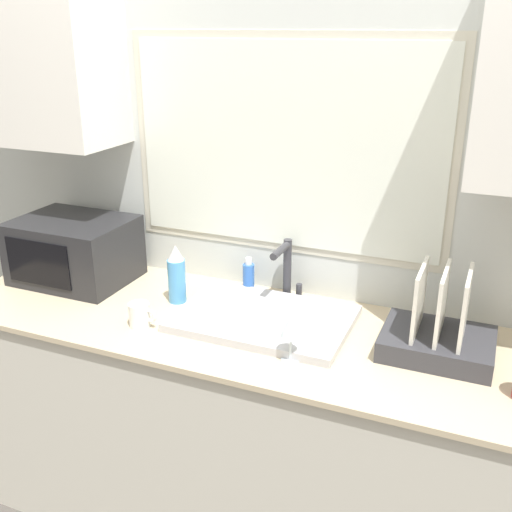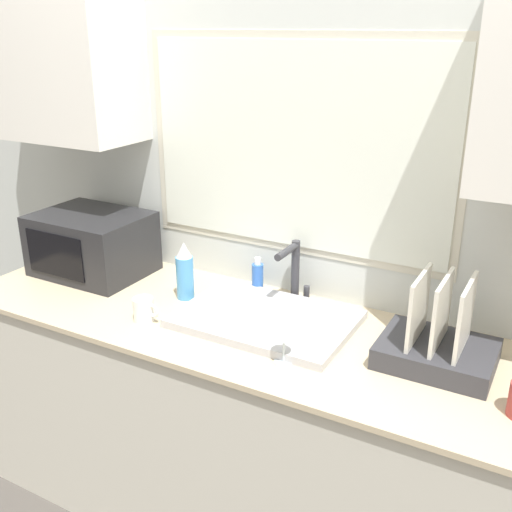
{
  "view_description": "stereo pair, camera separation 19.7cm",
  "coord_description": "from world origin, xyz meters",
  "px_view_note": "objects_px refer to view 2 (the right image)",
  "views": [
    {
      "loc": [
        0.76,
        -1.4,
        1.89
      ],
      "look_at": [
        0.04,
        0.3,
        1.17
      ],
      "focal_mm": 42.0,
      "sensor_mm": 36.0,
      "label": 1
    },
    {
      "loc": [
        0.93,
        -1.31,
        1.89
      ],
      "look_at": [
        0.04,
        0.3,
        1.17
      ],
      "focal_mm": 42.0,
      "sensor_mm": 36.0,
      "label": 2
    }
  ],
  "objects_px": {
    "microwave": "(92,244)",
    "spray_bottle": "(185,272)",
    "dish_rack": "(437,345)",
    "faucet": "(294,267)",
    "mug_near_sink": "(144,309)",
    "soap_bottle": "(258,277)",
    "wine_glass": "(284,329)"
  },
  "relations": [
    {
      "from": "microwave",
      "to": "mug_near_sink",
      "type": "distance_m",
      "value": 0.55
    },
    {
      "from": "faucet",
      "to": "soap_bottle",
      "type": "bearing_deg",
      "value": 178.31
    },
    {
      "from": "faucet",
      "to": "soap_bottle",
      "type": "xyz_separation_m",
      "value": [
        -0.16,
        0.0,
        -0.08
      ]
    },
    {
      "from": "soap_bottle",
      "to": "wine_glass",
      "type": "distance_m",
      "value": 0.55
    },
    {
      "from": "dish_rack",
      "to": "spray_bottle",
      "type": "relative_size",
      "value": 1.52
    },
    {
      "from": "mug_near_sink",
      "to": "wine_glass",
      "type": "relative_size",
      "value": 0.65
    },
    {
      "from": "mug_near_sink",
      "to": "dish_rack",
      "type": "bearing_deg",
      "value": 12.09
    },
    {
      "from": "faucet",
      "to": "spray_bottle",
      "type": "relative_size",
      "value": 1.03
    },
    {
      "from": "dish_rack",
      "to": "spray_bottle",
      "type": "xyz_separation_m",
      "value": [
        -0.97,
        0.02,
        0.05
      ]
    },
    {
      "from": "dish_rack",
      "to": "faucet",
      "type": "bearing_deg",
      "value": 161.24
    },
    {
      "from": "soap_bottle",
      "to": "microwave",
      "type": "bearing_deg",
      "value": -167.21
    },
    {
      "from": "faucet",
      "to": "dish_rack",
      "type": "bearing_deg",
      "value": -18.76
    },
    {
      "from": "dish_rack",
      "to": "mug_near_sink",
      "type": "bearing_deg",
      "value": -167.91
    },
    {
      "from": "microwave",
      "to": "soap_bottle",
      "type": "xyz_separation_m",
      "value": [
        0.71,
        0.16,
        -0.07
      ]
    },
    {
      "from": "microwave",
      "to": "wine_glass",
      "type": "bearing_deg",
      "value": -14.49
    },
    {
      "from": "faucet",
      "to": "soap_bottle",
      "type": "relative_size",
      "value": 1.63
    },
    {
      "from": "spray_bottle",
      "to": "mug_near_sink",
      "type": "xyz_separation_m",
      "value": [
        -0.02,
        -0.23,
        -0.07
      ]
    },
    {
      "from": "spray_bottle",
      "to": "mug_near_sink",
      "type": "height_order",
      "value": "spray_bottle"
    },
    {
      "from": "microwave",
      "to": "dish_rack",
      "type": "xyz_separation_m",
      "value": [
        1.46,
        -0.04,
        -0.06
      ]
    },
    {
      "from": "faucet",
      "to": "microwave",
      "type": "height_order",
      "value": "microwave"
    },
    {
      "from": "dish_rack",
      "to": "wine_glass",
      "type": "bearing_deg",
      "value": -151.83
    },
    {
      "from": "microwave",
      "to": "mug_near_sink",
      "type": "relative_size",
      "value": 4.39
    },
    {
      "from": "faucet",
      "to": "dish_rack",
      "type": "distance_m",
      "value": 0.63
    },
    {
      "from": "microwave",
      "to": "wine_glass",
      "type": "height_order",
      "value": "microwave"
    },
    {
      "from": "dish_rack",
      "to": "wine_glass",
      "type": "xyz_separation_m",
      "value": [
        -0.42,
        -0.23,
        0.05
      ]
    },
    {
      "from": "spray_bottle",
      "to": "soap_bottle",
      "type": "height_order",
      "value": "spray_bottle"
    },
    {
      "from": "microwave",
      "to": "spray_bottle",
      "type": "height_order",
      "value": "microwave"
    },
    {
      "from": "spray_bottle",
      "to": "mug_near_sink",
      "type": "distance_m",
      "value": 0.24
    },
    {
      "from": "microwave",
      "to": "faucet",
      "type": "bearing_deg",
      "value": 10.21
    },
    {
      "from": "faucet",
      "to": "dish_rack",
      "type": "xyz_separation_m",
      "value": [
        0.59,
        -0.2,
        -0.07
      ]
    },
    {
      "from": "mug_near_sink",
      "to": "soap_bottle",
      "type": "bearing_deg",
      "value": 60.59
    },
    {
      "from": "dish_rack",
      "to": "mug_near_sink",
      "type": "xyz_separation_m",
      "value": [
        -0.99,
        -0.21,
        -0.02
      ]
    }
  ]
}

